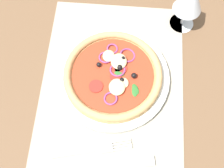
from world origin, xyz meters
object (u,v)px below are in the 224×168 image
pizza (111,74)px  fork (96,149)px  plate (111,77)px  knife (110,164)px

pizza → fork: size_ratio=1.34×
plate → fork: bearing=-5.9°
plate → pizza: pizza is taller
fork → pizza: bearing=70.0°
plate → knife: 20.63cm
plate → pizza: 1.79cm
knife → pizza: bearing=85.9°
fork → plate: bearing=70.3°
plate → fork: (17.59, -1.81, -0.46)cm
pizza → knife: 20.78cm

